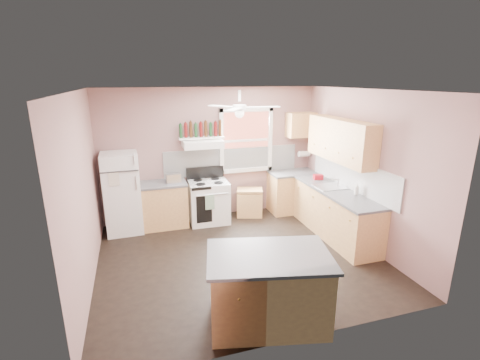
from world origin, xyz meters
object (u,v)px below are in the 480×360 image
object	(u,v)px
stove	(209,202)
island	(268,290)
refrigerator	(122,193)
toaster	(173,178)
cart	(250,204)

from	to	relation	value
stove	island	size ratio (longest dim) A/B	0.63
refrigerator	toaster	size ratio (longest dim) A/B	5.53
cart	stove	bearing A→B (deg)	-158.15
stove	island	xyz separation A→B (m)	(0.03, -3.23, 0.00)
cart	refrigerator	bearing A→B (deg)	-161.19
refrigerator	island	xyz separation A→B (m)	(1.68, -3.26, -0.34)
cart	island	size ratio (longest dim) A/B	0.39
toaster	cart	distance (m)	1.75
stove	cart	distance (m)	0.92
stove	cart	xyz separation A→B (m)	(0.90, 0.06, -0.16)
refrigerator	stove	xyz separation A→B (m)	(1.66, -0.03, -0.34)
stove	island	distance (m)	3.23
toaster	island	size ratio (longest dim) A/B	0.21
refrigerator	stove	size ratio (longest dim) A/B	1.80
cart	island	distance (m)	3.41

